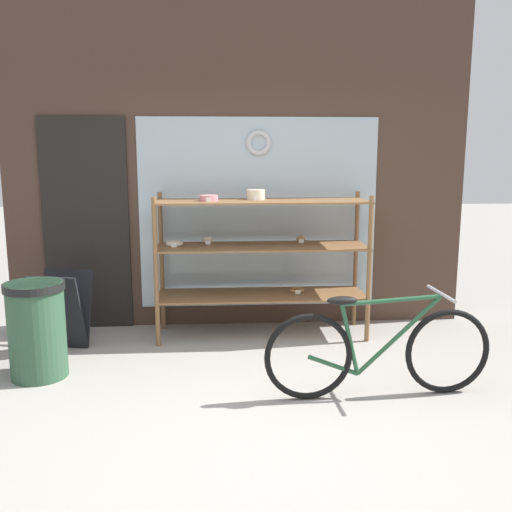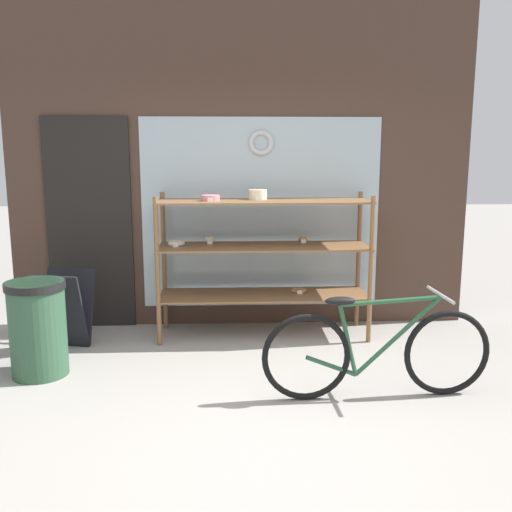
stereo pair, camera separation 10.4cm
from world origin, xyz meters
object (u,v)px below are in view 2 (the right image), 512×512
(trash_bin, at_px, (38,325))
(bicycle, at_px, (377,352))
(display_case, at_px, (261,248))
(sandwich_board, at_px, (64,309))

(trash_bin, bearing_deg, bicycle, -11.78)
(display_case, xyz_separation_m, trash_bin, (-1.82, -0.93, -0.45))
(display_case, relative_size, sandwich_board, 2.89)
(sandwich_board, bearing_deg, bicycle, -12.89)
(sandwich_board, bearing_deg, display_case, 20.27)
(bicycle, xyz_separation_m, trash_bin, (-2.58, 0.54, 0.07))
(trash_bin, bearing_deg, display_case, 27.09)
(display_case, bearing_deg, trash_bin, -152.91)
(bicycle, height_order, trash_bin, bicycle)
(bicycle, distance_m, trash_bin, 2.64)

